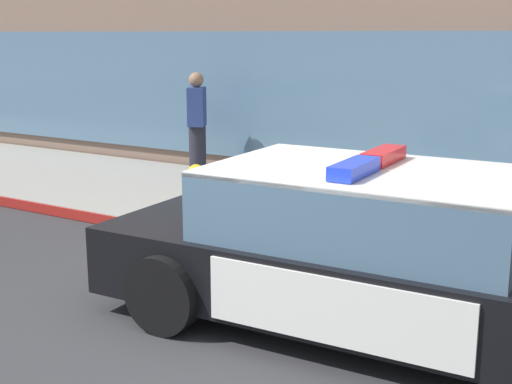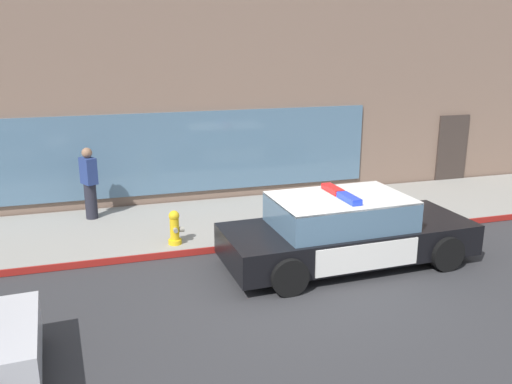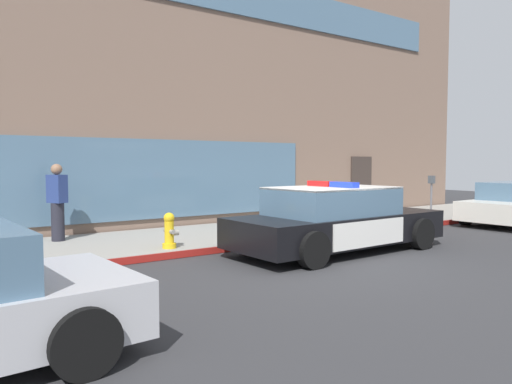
{
  "view_description": "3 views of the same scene",
  "coord_description": "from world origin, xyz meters",
  "px_view_note": "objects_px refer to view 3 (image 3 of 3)",
  "views": [
    {
      "loc": [
        3.29,
        -4.53,
        2.46
      ],
      "look_at": [
        -0.64,
        1.88,
        0.75
      ],
      "focal_mm": 49.0,
      "sensor_mm": 36.0,
      "label": 1
    },
    {
      "loc": [
        -3.25,
        -8.3,
        4.27
      ],
      "look_at": [
        -0.23,
        1.7,
        1.32
      ],
      "focal_mm": 38.12,
      "sensor_mm": 36.0,
      "label": 2
    },
    {
      "loc": [
        -5.93,
        -6.65,
        1.89
      ],
      "look_at": [
        0.09,
        1.98,
        1.25
      ],
      "focal_mm": 33.97,
      "sensor_mm": 36.0,
      "label": 3
    }
  ],
  "objects_px": {
    "fire_hydrant": "(169,231)",
    "pedestrian_on_sidewalk": "(57,202)",
    "police_cruiser": "(336,220)",
    "parking_meter": "(431,189)"
  },
  "relations": [
    {
      "from": "pedestrian_on_sidewalk",
      "to": "police_cruiser",
      "type": "bearing_deg",
      "value": 113.27
    },
    {
      "from": "fire_hydrant",
      "to": "pedestrian_on_sidewalk",
      "type": "relative_size",
      "value": 0.42
    },
    {
      "from": "police_cruiser",
      "to": "pedestrian_on_sidewalk",
      "type": "distance_m",
      "value": 6.13
    },
    {
      "from": "police_cruiser",
      "to": "fire_hydrant",
      "type": "bearing_deg",
      "value": 150.25
    },
    {
      "from": "fire_hydrant",
      "to": "pedestrian_on_sidewalk",
      "type": "distance_m",
      "value": 2.84
    },
    {
      "from": "police_cruiser",
      "to": "parking_meter",
      "type": "xyz_separation_m",
      "value": [
        5.59,
        1.64,
        0.4
      ]
    },
    {
      "from": "police_cruiser",
      "to": "pedestrian_on_sidewalk",
      "type": "xyz_separation_m",
      "value": [
        -4.73,
        3.88,
        0.33
      ]
    },
    {
      "from": "police_cruiser",
      "to": "pedestrian_on_sidewalk",
      "type": "relative_size",
      "value": 2.91
    },
    {
      "from": "fire_hydrant",
      "to": "police_cruiser",
      "type": "bearing_deg",
      "value": -27.67
    },
    {
      "from": "police_cruiser",
      "to": "pedestrian_on_sidewalk",
      "type": "height_order",
      "value": "pedestrian_on_sidewalk"
    }
  ]
}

